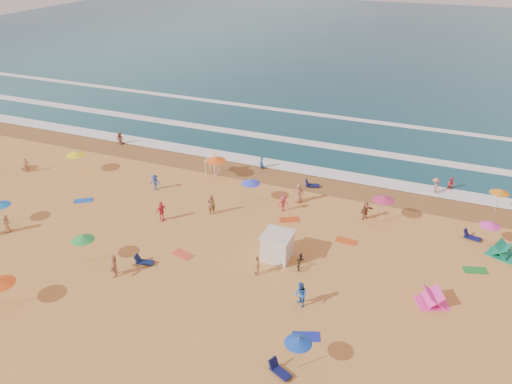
% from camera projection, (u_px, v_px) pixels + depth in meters
% --- Properties ---
extents(ground, '(220.00, 220.00, 0.00)m').
position_uv_depth(ground, '(224.00, 240.00, 39.75)').
color(ground, gold).
rests_on(ground, ground).
extents(ocean, '(220.00, 140.00, 0.18)m').
position_uv_depth(ocean, '(390.00, 43.00, 108.49)').
color(ocean, '#0C4756').
rests_on(ocean, ground).
extents(wet_sand, '(220.00, 220.00, 0.00)m').
position_uv_depth(wet_sand, '(278.00, 177.00, 49.98)').
color(wet_sand, olive).
rests_on(wet_sand, ground).
extents(surf_foam, '(200.00, 18.70, 0.05)m').
position_uv_depth(surf_foam, '(304.00, 145.00, 57.15)').
color(surf_foam, white).
rests_on(surf_foam, ground).
extents(cabana, '(2.00, 2.00, 2.00)m').
position_uv_depth(cabana, '(277.00, 247.00, 37.20)').
color(cabana, silver).
rests_on(cabana, ground).
extents(cabana_roof, '(2.20, 2.20, 0.12)m').
position_uv_depth(cabana_roof, '(278.00, 235.00, 36.71)').
color(cabana_roof, silver).
rests_on(cabana_roof, cabana).
extents(bicycle, '(0.97, 1.99, 1.00)m').
position_uv_depth(bicycle, '(300.00, 260.00, 36.55)').
color(bicycle, black).
rests_on(bicycle, ground).
extents(lifeguard_stand, '(1.20, 1.20, 2.10)m').
position_uv_depth(lifeguard_stand, '(212.00, 164.00, 50.08)').
color(lifeguard_stand, white).
rests_on(lifeguard_stand, ground).
extents(beach_umbrellas, '(62.92, 27.91, 0.76)m').
position_uv_depth(beach_umbrellas, '(237.00, 219.00, 38.61)').
color(beach_umbrellas, '#FF1F1A').
rests_on(beach_umbrellas, ground).
extents(loungers, '(42.22, 27.85, 0.34)m').
position_uv_depth(loungers, '(280.00, 274.00, 35.60)').
color(loungers, '#0E1B46').
rests_on(loungers, ground).
extents(towels, '(54.50, 23.47, 0.03)m').
position_uv_depth(towels, '(254.00, 270.00, 36.25)').
color(towels, '#CE194D').
rests_on(towels, ground).
extents(popup_tents, '(6.88, 10.02, 1.20)m').
position_uv_depth(popup_tents, '(470.00, 271.00, 35.25)').
color(popup_tents, '#FF38AD').
rests_on(popup_tents, ground).
extents(beachgoers, '(41.01, 24.30, 2.13)m').
position_uv_depth(beachgoers, '(236.00, 206.00, 43.03)').
color(beachgoers, red).
rests_on(beachgoers, ground).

